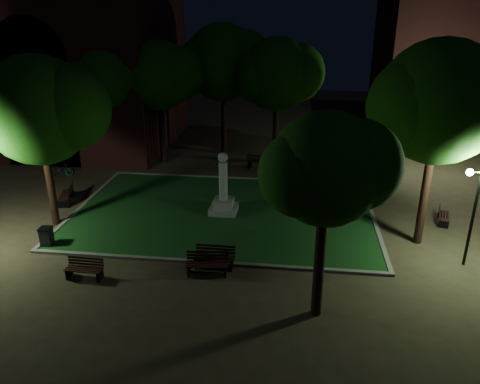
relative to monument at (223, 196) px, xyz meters
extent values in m
plane|color=#4A3A29|center=(0.00, -2.00, -0.96)|extent=(80.00, 80.00, 0.00)
cube|color=#194519|center=(0.00, 0.00, -0.92)|extent=(15.00, 10.00, 0.08)
cube|color=slate|center=(0.00, -5.10, -0.90)|extent=(15.40, 0.20, 0.12)
cube|color=slate|center=(0.00, 5.10, -0.90)|extent=(15.40, 0.20, 0.12)
cube|color=slate|center=(-7.60, 0.00, -0.90)|extent=(0.20, 10.00, 0.12)
cube|color=slate|center=(7.60, 0.00, -0.90)|extent=(0.20, 10.00, 0.12)
cube|color=gray|center=(0.00, 0.00, -0.73)|extent=(1.40, 1.40, 0.30)
cube|color=gray|center=(0.00, 0.00, -0.38)|extent=(1.00, 1.00, 0.40)
cylinder|color=gray|center=(0.00, 0.00, 0.82)|extent=(0.44, 0.44, 2.00)
sphere|color=gray|center=(0.00, 0.00, 2.07)|extent=(0.50, 0.50, 0.50)
cube|color=#531F1F|center=(-16.00, 12.00, 6.54)|extent=(20.00, 12.00, 15.00)
cube|color=black|center=(-13.00, 7.50, 2.54)|extent=(5.00, 3.00, 7.00)
cylinder|color=black|center=(-13.00, 7.50, 6.04)|extent=(5.00, 3.00, 5.00)
plane|color=orange|center=(-13.00, 8.70, 2.54)|extent=(6.30, 0.00, 6.30)
cylinder|color=black|center=(-8.00, -2.24, 1.12)|extent=(0.36, 0.36, 4.15)
sphere|color=#1D570F|center=(-8.00, -2.24, 4.69)|extent=(4.99, 4.99, 4.99)
sphere|color=#1D570F|center=(-6.75, -2.04, 4.79)|extent=(3.99, 3.99, 3.99)
sphere|color=#1D570F|center=(-9.00, -2.54, 4.59)|extent=(3.74, 3.74, 3.74)
cylinder|color=black|center=(-5.35, 7.85, 1.28)|extent=(0.36, 0.36, 4.48)
sphere|color=#1D570F|center=(-5.35, 7.85, 4.85)|extent=(4.43, 4.43, 4.43)
sphere|color=#1D570F|center=(-4.24, 8.05, 4.95)|extent=(3.55, 3.55, 3.55)
sphere|color=#1D570F|center=(-6.24, 7.55, 4.75)|extent=(3.33, 3.33, 3.33)
cylinder|color=black|center=(2.15, 8.60, 1.30)|extent=(0.36, 0.36, 4.51)
sphere|color=#1D570F|center=(2.15, 8.60, 4.96)|extent=(4.68, 4.68, 4.68)
sphere|color=#1D570F|center=(3.32, 8.80, 5.06)|extent=(3.74, 3.74, 3.74)
sphere|color=#1D570F|center=(1.21, 8.30, 4.86)|extent=(3.51, 3.51, 3.51)
cylinder|color=black|center=(9.66, 5.72, 0.83)|extent=(0.36, 0.36, 3.58)
sphere|color=#1D570F|center=(9.66, 5.72, 3.85)|extent=(4.08, 4.08, 4.08)
sphere|color=#1D570F|center=(10.68, 5.92, 3.95)|extent=(3.26, 3.26, 3.26)
sphere|color=#1D570F|center=(8.85, 5.42, 3.75)|extent=(3.06, 3.06, 3.06)
cylinder|color=black|center=(9.24, -2.05, 1.47)|extent=(0.36, 0.36, 4.86)
sphere|color=#1D570F|center=(9.24, -2.05, 5.44)|extent=(5.12, 5.12, 5.12)
sphere|color=#1D570F|center=(10.52, -1.85, 5.54)|extent=(4.09, 4.09, 4.09)
sphere|color=#1D570F|center=(8.22, -2.35, 5.34)|extent=(3.84, 3.84, 3.84)
cylinder|color=black|center=(4.52, -7.94, 1.18)|extent=(0.36, 0.36, 4.27)
sphere|color=#1D570F|center=(4.52, -7.94, 4.41)|extent=(3.64, 3.64, 3.64)
sphere|color=#1D570F|center=(5.43, -7.74, 4.51)|extent=(2.91, 2.91, 2.91)
sphere|color=#1D570F|center=(3.79, -8.24, 4.31)|extent=(2.73, 2.73, 2.73)
cylinder|color=black|center=(-8.40, 7.31, 1.25)|extent=(0.36, 0.36, 4.41)
sphere|color=#1D570F|center=(-8.40, 7.31, 4.79)|extent=(4.45, 4.45, 4.45)
sphere|color=#1D570F|center=(-7.29, 7.51, 4.89)|extent=(3.56, 3.56, 3.56)
sphere|color=#1D570F|center=(-9.29, 7.01, 4.69)|extent=(3.34, 3.34, 3.34)
cylinder|color=black|center=(-1.63, 10.52, 1.46)|extent=(0.36, 0.36, 4.84)
sphere|color=#1D570F|center=(-1.63, 10.52, 5.44)|extent=(5.20, 5.20, 5.20)
sphere|color=#1D570F|center=(-0.33, 10.72, 5.54)|extent=(4.16, 4.16, 4.16)
sphere|color=#1D570F|center=(-2.67, 10.22, 5.34)|extent=(3.90, 3.90, 3.90)
cylinder|color=black|center=(10.72, -3.84, 1.07)|extent=(0.12, 0.12, 4.05)
sphere|color=#D8FFD8|center=(10.27, -3.84, 3.09)|extent=(0.28, 0.28, 0.28)
cylinder|color=black|center=(-10.50, 7.11, 1.09)|extent=(0.12, 0.12, 4.09)
cylinder|color=black|center=(-10.50, 7.11, 3.13)|extent=(0.90, 0.08, 0.08)
sphere|color=#D8FFD8|center=(-10.95, 7.11, 3.13)|extent=(0.28, 0.28, 0.28)
sphere|color=#D8FFD8|center=(-10.05, 7.11, 3.13)|extent=(0.28, 0.28, 0.28)
cylinder|color=black|center=(12.17, 7.44, 1.32)|extent=(0.12, 0.12, 4.55)
cylinder|color=black|center=(12.17, 7.44, 3.60)|extent=(0.90, 0.08, 0.08)
sphere|color=#D8FFD8|center=(11.72, 7.44, 3.60)|extent=(0.28, 0.28, 0.28)
sphere|color=#D8FFD8|center=(12.62, 7.44, 3.60)|extent=(0.28, 0.28, 0.28)
cube|color=black|center=(-0.24, -5.35, -0.73)|extent=(0.07, 0.57, 0.45)
cube|color=black|center=(1.20, -5.36, -0.73)|extent=(0.07, 0.57, 0.45)
cube|color=black|center=(0.47, -5.58, -0.49)|extent=(1.65, 0.10, 0.04)
cube|color=black|center=(0.48, -5.43, -0.49)|extent=(1.65, 0.10, 0.04)
cube|color=black|center=(0.48, -5.29, -0.49)|extent=(1.65, 0.10, 0.04)
cube|color=black|center=(0.48, -5.15, -0.49)|extent=(1.65, 0.10, 0.04)
cube|color=black|center=(0.48, -5.08, -0.39)|extent=(1.65, 0.07, 0.10)
cube|color=black|center=(0.48, -5.08, -0.25)|extent=(1.65, 0.07, 0.10)
cube|color=black|center=(0.48, -5.08, -0.10)|extent=(1.65, 0.07, 0.10)
cube|color=black|center=(-0.46, -5.99, -0.73)|extent=(0.12, 0.58, 0.46)
cube|color=black|center=(1.00, -5.85, -0.73)|extent=(0.12, 0.58, 0.46)
cube|color=black|center=(0.30, -6.15, -0.48)|extent=(1.68, 0.25, 0.04)
cube|color=black|center=(0.28, -6.01, -0.48)|extent=(1.68, 0.25, 0.04)
cube|color=black|center=(0.27, -5.86, -0.48)|extent=(1.68, 0.25, 0.04)
cube|color=black|center=(0.25, -5.72, -0.48)|extent=(1.68, 0.25, 0.04)
cube|color=black|center=(0.25, -5.65, -0.38)|extent=(1.68, 0.22, 0.10)
cube|color=black|center=(0.25, -5.65, -0.23)|extent=(1.68, 0.22, 0.10)
cube|color=black|center=(0.25, -5.65, -0.09)|extent=(1.68, 0.22, 0.10)
cube|color=black|center=(-5.13, -6.78, -0.75)|extent=(0.07, 0.51, 0.41)
cube|color=black|center=(-3.84, -6.82, -0.75)|extent=(0.07, 0.51, 0.41)
cube|color=black|center=(-4.49, -7.01, -0.54)|extent=(1.48, 0.13, 0.04)
cube|color=black|center=(-4.49, -6.88, -0.54)|extent=(1.48, 0.13, 0.04)
cube|color=black|center=(-4.48, -6.75, -0.54)|extent=(1.48, 0.13, 0.04)
cube|color=black|center=(-4.48, -6.62, -0.54)|extent=(1.48, 0.13, 0.04)
cube|color=black|center=(-4.48, -6.56, -0.45)|extent=(1.48, 0.10, 0.09)
cube|color=black|center=(-4.48, -6.56, -0.32)|extent=(1.48, 0.10, 0.09)
cube|color=black|center=(-4.48, -6.56, -0.19)|extent=(1.48, 0.10, 0.09)
cube|color=black|center=(-8.93, 1.01, -0.73)|extent=(0.56, 0.21, 0.45)
cube|color=black|center=(-8.55, -0.38, -0.73)|extent=(0.56, 0.21, 0.45)
cube|color=black|center=(-8.96, 0.26, -0.49)|extent=(0.52, 1.62, 0.04)
cube|color=black|center=(-8.82, 0.30, -0.49)|extent=(0.52, 1.62, 0.04)
cube|color=black|center=(-8.68, 0.33, -0.49)|extent=(0.52, 1.62, 0.04)
cube|color=black|center=(-8.54, 0.37, -0.49)|extent=(0.52, 1.62, 0.04)
cube|color=black|center=(-8.48, 0.39, -0.39)|extent=(0.49, 1.61, 0.10)
cube|color=black|center=(-8.48, 0.39, -0.24)|extent=(0.49, 1.61, 0.10)
cube|color=black|center=(-8.48, 0.39, -0.10)|extent=(0.49, 1.61, 0.10)
cube|color=black|center=(10.81, -0.39, -0.76)|extent=(0.48, 0.18, 0.39)
cube|color=black|center=(11.13, 0.81, -0.76)|extent=(0.48, 0.18, 0.39)
cube|color=black|center=(11.16, 0.16, -0.56)|extent=(0.44, 1.39, 0.04)
cube|color=black|center=(11.04, 0.19, -0.56)|extent=(0.44, 1.39, 0.04)
cube|color=black|center=(10.92, 0.22, -0.56)|extent=(0.44, 1.39, 0.04)
cube|color=black|center=(10.80, 0.25, -0.56)|extent=(0.44, 1.39, 0.04)
cube|color=black|center=(10.75, 0.27, -0.47)|extent=(0.41, 1.38, 0.09)
cube|color=black|center=(10.75, 0.27, -0.35)|extent=(0.41, 1.38, 0.09)
cube|color=black|center=(10.75, 0.27, -0.22)|extent=(0.41, 1.38, 0.09)
cube|color=black|center=(2.14, 6.90, -0.70)|extent=(0.24, 0.62, 0.50)
cube|color=black|center=(0.60, 7.34, -0.70)|extent=(0.24, 0.62, 0.50)
cube|color=black|center=(1.44, 7.36, -0.44)|extent=(1.79, 0.60, 0.05)
cube|color=black|center=(1.39, 7.21, -0.44)|extent=(1.79, 0.60, 0.05)
cube|color=black|center=(1.35, 7.05, -0.44)|extent=(1.79, 0.60, 0.05)
cube|color=black|center=(1.31, 6.90, -0.44)|extent=(1.79, 0.60, 0.05)
cube|color=black|center=(1.29, 6.83, -0.33)|extent=(1.78, 0.57, 0.11)
cube|color=black|center=(1.29, 6.83, -0.17)|extent=(1.78, 0.57, 0.11)
cube|color=black|center=(1.29, 6.83, -0.01)|extent=(1.78, 0.57, 0.11)
cube|color=black|center=(-7.27, -4.48, -0.53)|extent=(0.50, 0.50, 0.85)
cube|color=black|center=(-7.27, -4.48, -0.08)|extent=(0.57, 0.57, 0.06)
imported|color=black|center=(-11.08, 4.35, -0.50)|extent=(1.75, 0.65, 0.91)
camera|label=1|loc=(3.57, -21.79, 9.14)|focal=35.00mm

